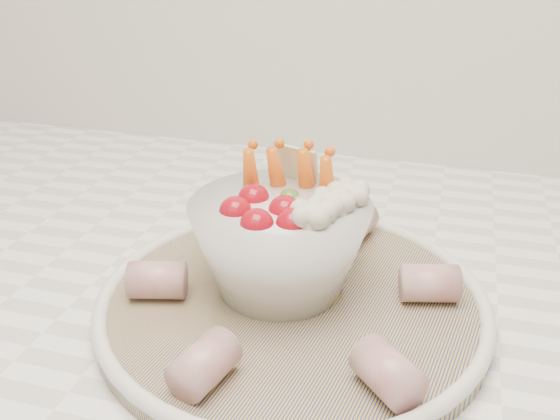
# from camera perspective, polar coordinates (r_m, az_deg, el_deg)

# --- Properties ---
(serving_platter) EXTENTS (0.36, 0.36, 0.02)m
(serving_platter) POSITION_cam_1_polar(r_m,az_deg,el_deg) (0.51, 1.17, -8.39)
(serving_platter) COLOR navy
(serving_platter) RESTS_ON kitchen_counter
(veggie_bowl) EXTENTS (0.14, 0.14, 0.11)m
(veggie_bowl) POSITION_cam_1_polar(r_m,az_deg,el_deg) (0.50, 0.15, -2.85)
(veggie_bowl) COLOR silver
(veggie_bowl) RESTS_ON serving_platter
(cured_meat_rolls) EXTENTS (0.26, 0.27, 0.03)m
(cured_meat_rolls) POSITION_cam_1_polar(r_m,az_deg,el_deg) (0.50, 1.19, -6.55)
(cured_meat_rolls) COLOR #A74C53
(cured_meat_rolls) RESTS_ON serving_platter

